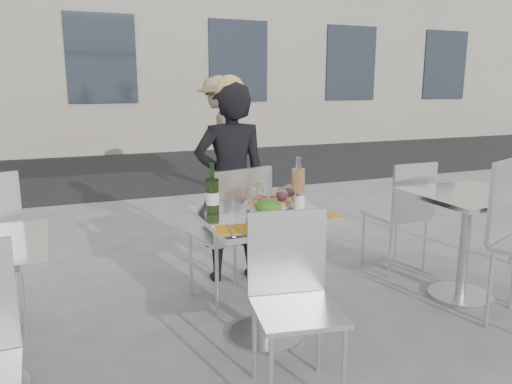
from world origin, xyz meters
name	(u,v)px	position (x,y,z in m)	size (l,w,h in m)	color
ground	(266,336)	(0.00, 0.00, 0.00)	(80.00, 80.00, 0.00)	slate
street_asphalt	(120,169)	(0.00, 6.50, 0.00)	(24.00, 5.00, 0.00)	black
main_table	(266,250)	(0.00, 0.00, 0.54)	(0.72, 0.72, 0.75)	#B7BABF
side_table_right	(466,223)	(1.50, 0.00, 0.54)	(0.72, 0.72, 0.75)	#B7BABF
chair_far	(234,224)	(-0.02, 0.50, 0.56)	(0.52, 0.53, 0.95)	silver
chair_near	(292,287)	(-0.08, -0.49, 0.52)	(0.46, 0.47, 0.87)	silver
side_chair_rfar	(404,207)	(1.43, 0.57, 0.53)	(0.42, 0.43, 0.89)	silver
woman_diner	(231,184)	(0.13, 0.95, 0.74)	(0.54, 0.36, 1.49)	black
pedestrian_b	(220,135)	(1.06, 4.04, 0.80)	(1.03, 0.59, 1.59)	#8D7F5B
pizza_near	(277,221)	(-0.02, -0.18, 0.76)	(0.33, 0.33, 0.02)	tan
pizza_far	(270,202)	(0.12, 0.22, 0.77)	(0.32, 0.32, 0.03)	white
salad_plate	(268,208)	(0.01, 0.00, 0.79)	(0.22, 0.22, 0.09)	white
wine_bottle	(212,194)	(-0.27, 0.13, 0.86)	(0.07, 0.08, 0.29)	#2F4D1C
carafe	(298,185)	(0.28, 0.15, 0.87)	(0.08, 0.08, 0.29)	tan
sugar_shaker	(299,202)	(0.21, 0.01, 0.80)	(0.06, 0.06, 0.11)	white
wineglass_white_a	(251,193)	(-0.06, 0.09, 0.86)	(0.07, 0.07, 0.16)	white
wineglass_white_b	(258,191)	(0.01, 0.13, 0.86)	(0.07, 0.07, 0.16)	white
wineglass_red_a	(282,196)	(0.08, -0.03, 0.86)	(0.07, 0.07, 0.16)	white
wineglass_red_b	(289,191)	(0.17, 0.06, 0.86)	(0.07, 0.07, 0.16)	white
napkin_left	(234,229)	(-0.27, -0.22, 0.75)	(0.21, 0.21, 0.01)	gold
napkin_right	(320,215)	(0.27, -0.14, 0.75)	(0.19, 0.20, 0.01)	gold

